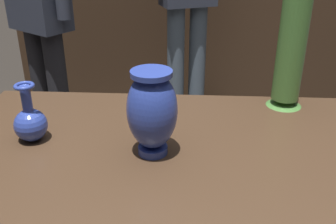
{
  "coord_description": "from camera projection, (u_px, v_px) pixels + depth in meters",
  "views": [
    {
      "loc": [
        0.01,
        -0.84,
        1.29
      ],
      "look_at": [
        -0.04,
        -0.02,
        0.9
      ],
      "focal_mm": 41.52,
      "sensor_mm": 36.0,
      "label": 1
    }
  ],
  "objects": [
    {
      "name": "vase_right_accent",
      "position": [
        290.0,
        56.0,
        1.12
      ],
      "size": [
        0.11,
        0.11,
        0.33
      ],
      "color": "#477A38",
      "rests_on": "display_plinth"
    },
    {
      "name": "vase_centerpiece",
      "position": [
        152.0,
        110.0,
        0.89
      ],
      "size": [
        0.12,
        0.12,
        0.21
      ],
      "color": "#2D429E",
      "rests_on": "display_plinth"
    },
    {
      "name": "vase_tall_behind",
      "position": [
        30.0,
        122.0,
        0.97
      ],
      "size": [
        0.08,
        0.08,
        0.15
      ],
      "color": "#2D429E",
      "rests_on": "display_plinth"
    },
    {
      "name": "back_display_shelf",
      "position": [
        189.0,
        37.0,
        3.08
      ],
      "size": [
        2.6,
        0.4,
        0.99
      ],
      "color": "#422D1E",
      "rests_on": "ground_plane"
    }
  ]
}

